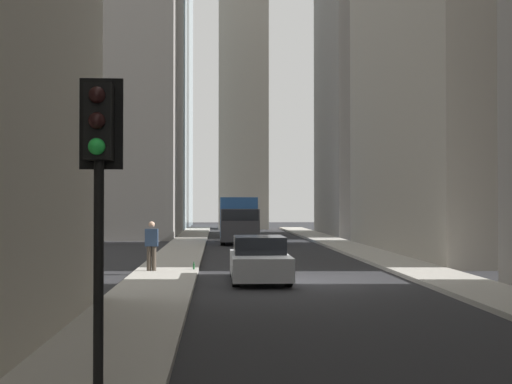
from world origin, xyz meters
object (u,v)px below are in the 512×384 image
traffic_light_foreground (99,162)px  delivery_truck (239,220)px  pedestrian (152,244)px  discarded_bottle (194,266)px  sedan_silver (259,260)px

traffic_light_foreground → delivery_truck: bearing=-4.6°
traffic_light_foreground → pedestrian: size_ratio=2.25×
discarded_bottle → pedestrian: bearing=105.7°
sedan_silver → discarded_bottle: 3.35m
delivery_truck → traffic_light_foreground: bearing=175.4°
pedestrian → traffic_light_foreground: bearing=-176.8°
sedan_silver → traffic_light_foreground: bearing=168.4°
traffic_light_foreground → discarded_bottle: bearing=-2.1°
sedan_silver → pedestrian: pedestrian is taller
delivery_truck → traffic_light_foreground: 34.03m
delivery_truck → sedan_silver: (-20.55, -0.00, -0.80)m
traffic_light_foreground → discarded_bottle: size_ratio=14.19×
traffic_light_foreground → pedestrian: traffic_light_foreground is taller
delivery_truck → pedestrian: 18.78m
delivery_truck → traffic_light_foreground: (-33.89, 2.74, 1.49)m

